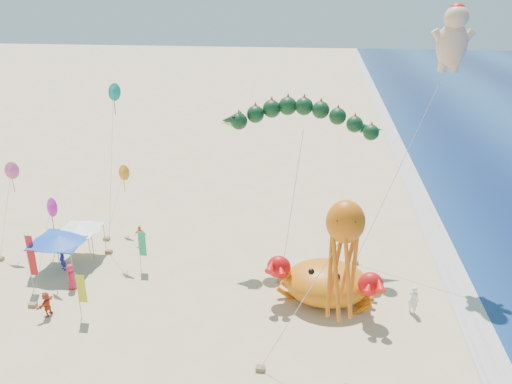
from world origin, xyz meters
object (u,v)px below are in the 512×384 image
crab_inflatable (326,282)px  canopy_blue (59,238)px  dragon_kite (302,122)px  octopus_kite (343,251)px  cherub_kite (453,37)px  canopy_white (79,227)px

crab_inflatable → canopy_blue: crab_inflatable is taller
dragon_kite → canopy_blue: size_ratio=3.03×
crab_inflatable → octopus_kite: (0.53, -6.47, 5.78)m
cherub_kite → canopy_blue: bearing=-166.8°
octopus_kite → cherub_kite: bearing=64.0°
cherub_kite → canopy_blue: cherub_kite is taller
crab_inflatable → canopy_blue: bearing=175.2°
dragon_kite → octopus_kite: size_ratio=1.17×
crab_inflatable → canopy_white: bearing=169.3°
canopy_blue → dragon_kite: bearing=16.4°
crab_inflatable → cherub_kite: bearing=46.2°
dragon_kite → cherub_kite: size_ratio=0.63×
crab_inflatable → dragon_kite: size_ratio=0.64×
crab_inflatable → cherub_kite: (7.51, 7.84, 14.63)m
canopy_white → canopy_blue: bearing=-107.5°
canopy_blue → crab_inflatable: bearing=-4.8°
cherub_kite → dragon_kite: bearing=-172.4°
dragon_kite → canopy_white: bearing=-169.3°
crab_inflatable → octopus_kite: octopus_kite is taller
octopus_kite → canopy_white: size_ratio=3.19×
crab_inflatable → canopy_blue: size_ratio=1.93×
cherub_kite → canopy_white: (-25.96, -4.35, -13.61)m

